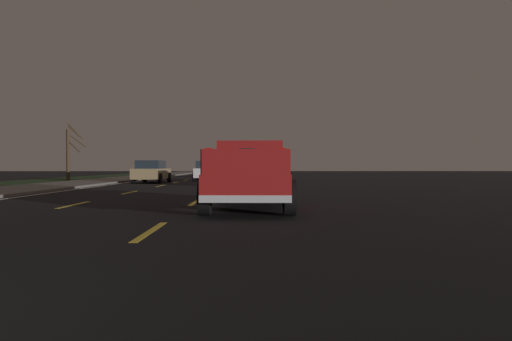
{
  "coord_description": "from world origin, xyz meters",
  "views": [
    {
      "loc": [
        -2.36,
        -3.53,
        1.16
      ],
      "look_at": [
        9.46,
        -3.67,
        1.04
      ],
      "focal_mm": 31.35,
      "sensor_mm": 36.0,
      "label": 1
    }
  ],
  "objects_px": {
    "sedan_tan": "(152,171)",
    "bare_tree_far": "(69,152)",
    "sedan_blue": "(253,170)",
    "pickup_truck": "(250,172)",
    "sedan_white": "(207,171)",
    "sedan_silver": "(254,172)"
  },
  "relations": [
    {
      "from": "pickup_truck",
      "to": "sedan_blue",
      "type": "relative_size",
      "value": 1.23
    },
    {
      "from": "pickup_truck",
      "to": "sedan_tan",
      "type": "relative_size",
      "value": 1.23
    },
    {
      "from": "pickup_truck",
      "to": "bare_tree_far",
      "type": "distance_m",
      "value": 27.45
    },
    {
      "from": "sedan_white",
      "to": "sedan_blue",
      "type": "bearing_deg",
      "value": -21.56
    },
    {
      "from": "sedan_white",
      "to": "sedan_silver",
      "type": "relative_size",
      "value": 1.0
    },
    {
      "from": "sedan_tan",
      "to": "sedan_blue",
      "type": "distance_m",
      "value": 14.63
    },
    {
      "from": "sedan_silver",
      "to": "bare_tree_far",
      "type": "distance_m",
      "value": 17.7
    },
    {
      "from": "pickup_truck",
      "to": "sedan_silver",
      "type": "height_order",
      "value": "pickup_truck"
    },
    {
      "from": "pickup_truck",
      "to": "sedan_tan",
      "type": "distance_m",
      "value": 19.93
    },
    {
      "from": "sedan_white",
      "to": "sedan_blue",
      "type": "xyz_separation_m",
      "value": [
        9.04,
        -3.57,
        0.0
      ]
    },
    {
      "from": "sedan_silver",
      "to": "bare_tree_far",
      "type": "xyz_separation_m",
      "value": [
        9.83,
        14.65,
        1.48
      ]
    },
    {
      "from": "pickup_truck",
      "to": "sedan_blue",
      "type": "height_order",
      "value": "pickup_truck"
    },
    {
      "from": "sedan_tan",
      "to": "sedan_silver",
      "type": "height_order",
      "value": "same"
    },
    {
      "from": "sedan_blue",
      "to": "bare_tree_far",
      "type": "distance_m",
      "value": 16.84
    },
    {
      "from": "pickup_truck",
      "to": "sedan_tan",
      "type": "bearing_deg",
      "value": 20.07
    },
    {
      "from": "sedan_tan",
      "to": "bare_tree_far",
      "type": "xyz_separation_m",
      "value": [
        4.62,
        7.56,
        1.48
      ]
    },
    {
      "from": "sedan_tan",
      "to": "bare_tree_far",
      "type": "relative_size",
      "value": 0.96
    },
    {
      "from": "sedan_tan",
      "to": "sedan_blue",
      "type": "bearing_deg",
      "value": -28.97
    },
    {
      "from": "sedan_blue",
      "to": "sedan_tan",
      "type": "bearing_deg",
      "value": 151.03
    },
    {
      "from": "sedan_tan",
      "to": "sedan_white",
      "type": "distance_m",
      "value": 5.14
    },
    {
      "from": "sedan_blue",
      "to": "sedan_silver",
      "type": "bearing_deg",
      "value": -179.99
    },
    {
      "from": "sedan_tan",
      "to": "bare_tree_far",
      "type": "distance_m",
      "value": 8.98
    }
  ]
}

